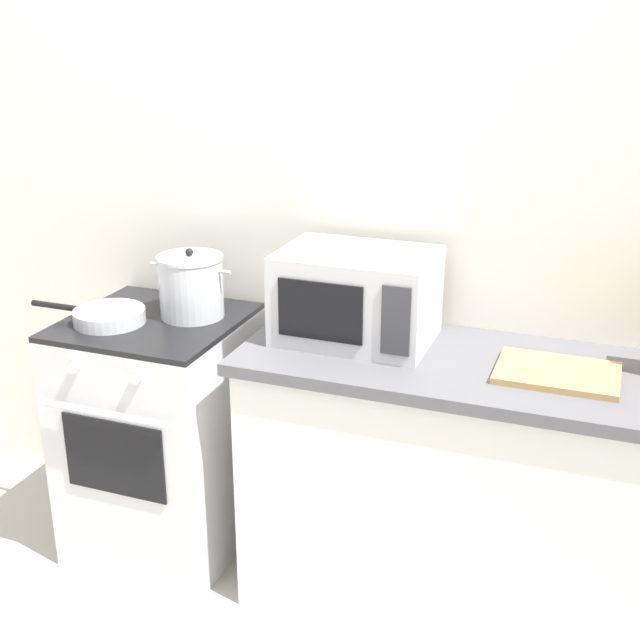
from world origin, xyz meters
TOP-DOWN VIEW (x-y plane):
  - back_wall at (0.30, 0.97)m, footprint 4.40×0.10m
  - lower_cabinet_right at (0.90, 0.62)m, footprint 1.64×0.56m
  - countertop_right at (0.90, 0.62)m, footprint 1.70×0.60m
  - stove at (-0.35, 0.60)m, footprint 0.60×0.64m
  - stock_pot at (-0.23, 0.68)m, footprint 0.32×0.23m
  - frying_pan at (-0.48, 0.51)m, footprint 0.45×0.25m
  - microwave at (0.39, 0.68)m, footprint 0.50×0.37m
  - cutting_board at (1.05, 0.60)m, footprint 0.36×0.26m

SIDE VIEW (x-z plane):
  - lower_cabinet_right at x=0.90m, z-range 0.00..0.88m
  - stove at x=-0.35m, z-range 0.00..0.92m
  - countertop_right at x=0.90m, z-range 0.88..0.92m
  - cutting_board at x=1.05m, z-range 0.92..0.94m
  - frying_pan at x=-0.48m, z-range 0.92..0.97m
  - stock_pot at x=-0.23m, z-range 0.91..1.16m
  - microwave at x=0.39m, z-range 0.92..1.22m
  - back_wall at x=0.30m, z-range 0.00..2.50m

